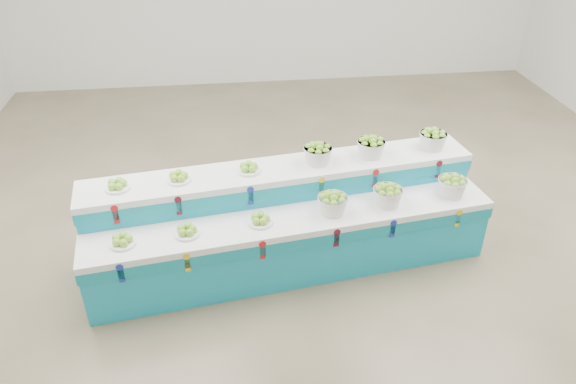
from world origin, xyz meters
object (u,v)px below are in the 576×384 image
object	(u,v)px
display_stand	(288,220)
basket_upper_right	(433,139)
plate_upper_mid	(178,176)
basket_lower_left	(333,203)

from	to	relation	value
display_stand	basket_upper_right	world-z (taller)	basket_upper_right
display_stand	plate_upper_mid	bearing A→B (deg)	166.33
display_stand	basket_upper_right	distance (m)	1.88
basket_lower_left	plate_upper_mid	xyz separation A→B (m)	(-1.54, 0.32, 0.24)
basket_upper_right	display_stand	bearing A→B (deg)	-163.71
display_stand	basket_lower_left	size ratio (longest dim) A/B	13.74
basket_lower_left	plate_upper_mid	world-z (taller)	plate_upper_mid
basket_lower_left	plate_upper_mid	distance (m)	1.59
display_stand	basket_upper_right	bearing A→B (deg)	8.54
basket_lower_left	basket_upper_right	distance (m)	1.48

